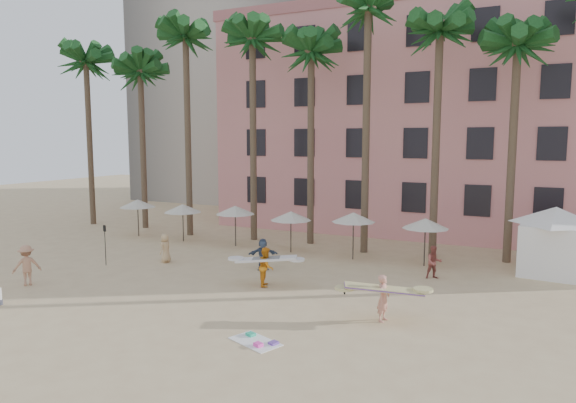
% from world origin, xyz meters
% --- Properties ---
extents(ground, '(120.00, 120.00, 0.00)m').
position_xyz_m(ground, '(0.00, 0.00, 0.00)').
color(ground, '#D1B789').
rests_on(ground, ground).
extents(pink_hotel, '(35.00, 14.00, 16.00)m').
position_xyz_m(pink_hotel, '(7.00, 26.00, 8.00)').
color(pink_hotel, '#D98984').
rests_on(pink_hotel, ground).
extents(palm_row, '(44.40, 5.40, 16.30)m').
position_xyz_m(palm_row, '(0.51, 15.00, 12.97)').
color(palm_row, brown).
rests_on(palm_row, ground).
extents(umbrella_row, '(22.50, 2.70, 2.73)m').
position_xyz_m(umbrella_row, '(-3.00, 12.50, 2.33)').
color(umbrella_row, '#332B23').
rests_on(umbrella_row, ground).
extents(cabana, '(5.01, 5.01, 3.50)m').
position_xyz_m(cabana, '(13.25, 13.56, 2.07)').
color(cabana, white).
rests_on(cabana, ground).
extents(beach_towel, '(2.04, 1.59, 0.14)m').
position_xyz_m(beach_towel, '(3.94, -0.58, 0.03)').
color(beach_towel, white).
rests_on(beach_towel, ground).
extents(carrier_yellow, '(3.01, 1.78, 1.79)m').
position_xyz_m(carrier_yellow, '(7.26, 3.29, 1.01)').
color(carrier_yellow, tan).
rests_on(carrier_yellow, ground).
extents(carrier_white, '(2.95, 1.74, 1.84)m').
position_xyz_m(carrier_white, '(1.04, 5.51, 0.98)').
color(carrier_white, orange).
rests_on(carrier_white, ground).
extents(beachgoers, '(18.25, 10.73, 1.92)m').
position_xyz_m(beachgoers, '(-3.13, 5.50, 0.88)').
color(beachgoers, '#374760').
rests_on(beachgoers, ground).
extents(paddle, '(0.18, 0.04, 2.23)m').
position_xyz_m(paddle, '(-8.75, 5.18, 1.41)').
color(paddle, black).
rests_on(paddle, ground).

